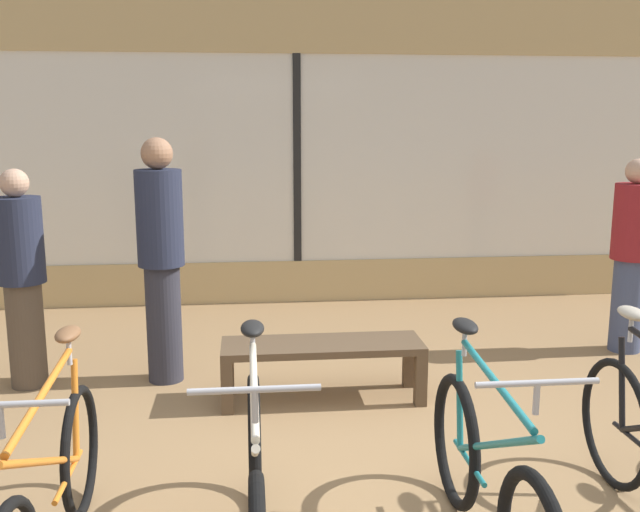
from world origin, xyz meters
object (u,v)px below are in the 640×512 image
object	(u,v)px
customer_by_window	(161,255)
customer_mid_floor	(22,275)
bicycle_left	(52,497)
customer_near_rack	(632,252)
bicycle_center_left	(256,492)
display_bench	(322,352)
bicycle_center_right	(488,482)

from	to	relation	value
customer_by_window	customer_mid_floor	xyz separation A→B (m)	(-0.99, -0.01, -0.12)
customer_by_window	customer_mid_floor	bearing A→B (deg)	-179.36
bicycle_left	customer_near_rack	xyz separation A→B (m)	(4.03, 2.67, 0.48)
bicycle_center_left	display_bench	world-z (taller)	bicycle_center_left
bicycle_center_right	customer_near_rack	distance (m)	3.52
customer_by_window	customer_near_rack	bearing A→B (deg)	4.67
bicycle_center_right	customer_mid_floor	bearing A→B (deg)	137.71
bicycle_left	customer_by_window	xyz separation A→B (m)	(0.21, 2.36, 0.59)
bicycle_center_left	display_bench	bearing A→B (deg)	75.81
customer_near_rack	bicycle_center_left	bearing A→B (deg)	-139.08
bicycle_center_right	display_bench	distance (m)	2.00
bicycle_center_left	customer_mid_floor	distance (m)	2.96
bicycle_center_right	bicycle_left	bearing A→B (deg)	177.79
customer_mid_floor	customer_by_window	bearing A→B (deg)	0.64
bicycle_left	bicycle_center_left	bearing A→B (deg)	-5.26
bicycle_left	bicycle_center_left	world-z (taller)	bicycle_center_left
customer_near_rack	bicycle_left	bearing A→B (deg)	-146.49
bicycle_left	display_bench	xyz separation A→B (m)	(1.35, 1.86, -0.03)
bicycle_center_right	customer_by_window	bearing A→B (deg)	124.41
display_bench	customer_near_rack	world-z (taller)	customer_near_rack
bicycle_left	bicycle_center_left	distance (m)	0.86
customer_near_rack	customer_mid_floor	size ratio (longest dim) A/B	1.02
bicycle_left	display_bench	bearing A→B (deg)	54.00
bicycle_left	customer_mid_floor	size ratio (longest dim) A/B	1.08
bicycle_center_left	customer_near_rack	xyz separation A→B (m)	(3.17, 2.75, 0.46)
bicycle_center_left	customer_near_rack	distance (m)	4.22
customer_mid_floor	bicycle_center_left	bearing A→B (deg)	-55.89
bicycle_center_left	customer_near_rack	world-z (taller)	customer_near_rack
bicycle_center_left	display_bench	size ratio (longest dim) A/B	1.23
bicycle_center_left	customer_mid_floor	xyz separation A→B (m)	(-1.64, 2.42, 0.45)
display_bench	customer_by_window	world-z (taller)	customer_by_window
bicycle_center_left	customer_by_window	distance (m)	2.58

